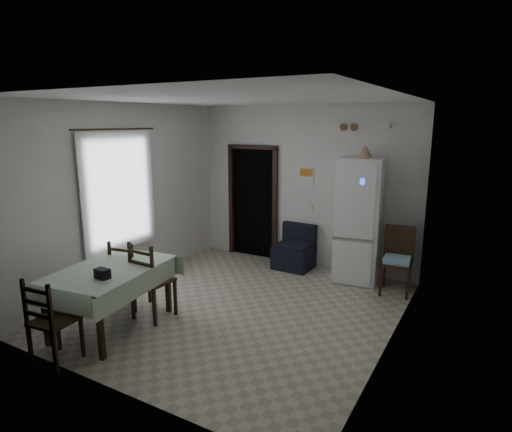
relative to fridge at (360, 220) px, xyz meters
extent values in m
plane|color=#B3AA92|center=(-1.14, -1.93, -1.03)|extent=(4.50, 4.50, 0.00)
cube|color=black|center=(-2.19, 0.53, 0.02)|extent=(0.90, 0.45, 2.10)
cube|color=black|center=(-2.68, 0.29, 0.02)|extent=(0.08, 0.10, 2.18)
cube|color=black|center=(-1.70, 0.29, 0.02)|extent=(0.08, 0.10, 2.18)
cube|color=black|center=(-2.19, 0.29, 1.11)|extent=(1.06, 0.10, 0.08)
cube|color=silver|center=(-3.29, -2.13, 0.52)|extent=(0.10, 1.20, 1.60)
cube|color=silver|center=(-3.18, -2.13, 0.52)|extent=(0.02, 1.45, 1.85)
cylinder|color=black|center=(-3.17, -2.13, 1.47)|extent=(0.02, 1.60, 0.02)
cube|color=white|center=(-1.09, 0.31, 0.59)|extent=(0.28, 0.02, 0.40)
cube|color=orange|center=(-1.09, 0.30, 0.69)|extent=(0.24, 0.01, 0.14)
cube|color=beige|center=(-0.99, 0.31, 0.07)|extent=(0.08, 0.02, 0.12)
cylinder|color=brown|center=(-0.44, 0.30, 1.49)|extent=(0.12, 0.03, 0.12)
cylinder|color=brown|center=(-0.26, 0.30, 1.49)|extent=(0.12, 0.03, 0.12)
cube|color=white|center=(0.21, 0.28, 1.52)|extent=(0.25, 0.07, 0.09)
cone|color=tan|center=(0.02, 0.03, 1.13)|extent=(0.26, 0.26, 0.20)
cube|color=black|center=(-2.02, -3.54, -0.16)|extent=(0.19, 0.12, 0.12)
camera|label=1|loc=(1.90, -6.77, 1.59)|focal=30.00mm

